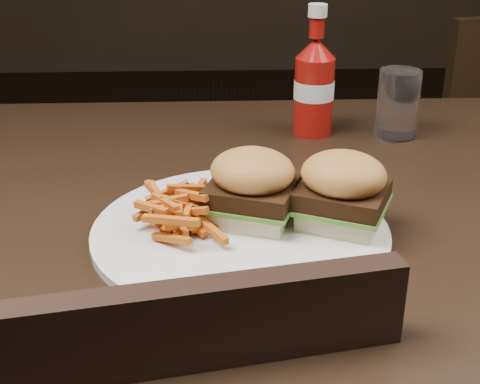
{
  "coord_description": "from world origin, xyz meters",
  "views": [
    {
      "loc": [
        -0.12,
        -0.78,
        1.12
      ],
      "look_at": [
        -0.09,
        -0.1,
        0.8
      ],
      "focal_mm": 50.0,
      "sensor_mm": 36.0,
      "label": 1
    }
  ],
  "objects_px": {
    "dining_table": "(307,206)",
    "plate": "(240,231)",
    "ketchup_bottle": "(314,97)",
    "chair_far": "(456,161)",
    "tumbler": "(398,103)"
  },
  "relations": [
    {
      "from": "dining_table",
      "to": "plate",
      "type": "xyz_separation_m",
      "value": [
        -0.09,
        -0.11,
        0.03
      ]
    },
    {
      "from": "plate",
      "to": "ketchup_bottle",
      "type": "height_order",
      "value": "ketchup_bottle"
    },
    {
      "from": "chair_far",
      "to": "ketchup_bottle",
      "type": "height_order",
      "value": "ketchup_bottle"
    },
    {
      "from": "dining_table",
      "to": "chair_far",
      "type": "bearing_deg",
      "value": 58.12
    },
    {
      "from": "dining_table",
      "to": "plate",
      "type": "distance_m",
      "value": 0.15
    },
    {
      "from": "dining_table",
      "to": "tumbler",
      "type": "xyz_separation_m",
      "value": [
        0.17,
        0.2,
        0.08
      ]
    },
    {
      "from": "dining_table",
      "to": "chair_far",
      "type": "distance_m",
      "value": 1.06
    },
    {
      "from": "ketchup_bottle",
      "to": "tumbler",
      "type": "distance_m",
      "value": 0.13
    },
    {
      "from": "chair_far",
      "to": "tumbler",
      "type": "xyz_separation_m",
      "value": [
        -0.37,
        -0.66,
        0.38
      ]
    },
    {
      "from": "chair_far",
      "to": "tumbler",
      "type": "distance_m",
      "value": 0.84
    },
    {
      "from": "chair_far",
      "to": "ketchup_bottle",
      "type": "bearing_deg",
      "value": 36.81
    },
    {
      "from": "plate",
      "to": "ketchup_bottle",
      "type": "distance_m",
      "value": 0.36
    },
    {
      "from": "dining_table",
      "to": "chair_far",
      "type": "relative_size",
      "value": 3.06
    },
    {
      "from": "dining_table",
      "to": "tumbler",
      "type": "distance_m",
      "value": 0.27
    },
    {
      "from": "ketchup_bottle",
      "to": "chair_far",
      "type": "bearing_deg",
      "value": 51.98
    }
  ]
}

